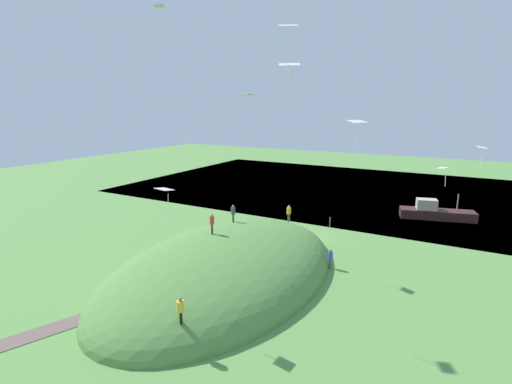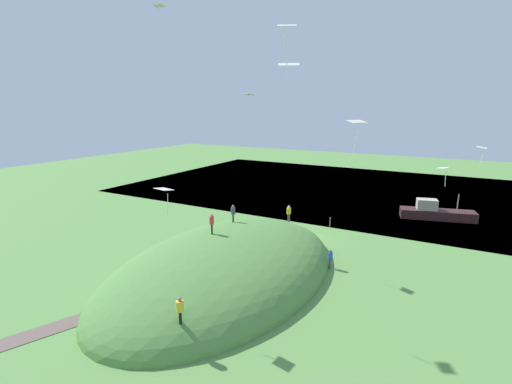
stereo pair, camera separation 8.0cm
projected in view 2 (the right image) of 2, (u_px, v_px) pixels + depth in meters
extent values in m
plane|color=#5A8E44|center=(305.00, 239.00, 40.94)|extent=(160.00, 160.00, 0.00)
cube|color=navy|center=(366.00, 191.00, 64.97)|extent=(45.74, 80.00, 0.40)
ellipsoid|color=#53863F|center=(226.00, 274.00, 32.48)|extent=(26.50, 16.12, 6.80)
cube|color=#68554E|center=(6.00, 344.00, 22.83)|extent=(13.01, 6.33, 0.04)
cube|color=#3A201F|center=(437.00, 214.00, 48.22)|extent=(4.39, 9.20, 1.17)
cube|color=#BAA995|center=(427.00, 204.00, 48.27)|extent=(2.14, 2.73, 1.33)
cylinder|color=gray|center=(458.00, 203.00, 47.29)|extent=(0.14, 0.14, 2.19)
cube|color=black|center=(212.00, 229.00, 32.34)|extent=(0.24, 0.20, 0.88)
cylinder|color=red|center=(212.00, 220.00, 32.16)|extent=(0.52, 0.52, 0.70)
sphere|color=tan|center=(212.00, 215.00, 32.06)|extent=(0.26, 0.26, 0.26)
cube|color=black|center=(180.00, 317.00, 21.89)|extent=(0.28, 0.24, 0.80)
cylinder|color=gold|center=(180.00, 306.00, 21.73)|extent=(0.62, 0.62, 0.63)
sphere|color=#9A6657|center=(179.00, 299.00, 21.63)|extent=(0.24, 0.24, 0.24)
cube|color=brown|center=(289.00, 218.00, 40.06)|extent=(0.19, 0.27, 0.85)
cylinder|color=gold|center=(289.00, 211.00, 39.89)|extent=(0.55, 0.55, 0.67)
sphere|color=beige|center=(289.00, 207.00, 39.79)|extent=(0.25, 0.25, 0.25)
cube|color=#353A2B|center=(233.00, 218.00, 36.63)|extent=(0.26, 0.20, 0.82)
cylinder|color=#3C434F|center=(233.00, 211.00, 36.46)|extent=(0.54, 0.54, 0.65)
sphere|color=#A76B57|center=(233.00, 206.00, 36.37)|extent=(0.25, 0.25, 0.25)
cube|color=#5D5249|center=(330.00, 264.00, 33.48)|extent=(0.24, 0.15, 0.83)
cylinder|color=blue|center=(330.00, 256.00, 33.31)|extent=(0.46, 0.46, 0.66)
sphere|color=brown|center=(331.00, 251.00, 33.21)|extent=(0.25, 0.25, 0.25)
cube|color=silver|center=(159.00, 6.00, 27.21)|extent=(1.13, 0.99, 0.14)
cylinder|color=silver|center=(159.00, 20.00, 27.47)|extent=(0.25, 0.15, 1.45)
cube|color=silver|center=(357.00, 122.00, 23.38)|extent=(1.38, 1.29, 0.17)
cylinder|color=silver|center=(356.00, 141.00, 23.67)|extent=(0.05, 0.29, 1.79)
cube|color=white|center=(443.00, 168.00, 30.34)|extent=(1.17, 1.00, 0.11)
cylinder|color=white|center=(445.00, 179.00, 30.32)|extent=(0.04, 0.10, 1.23)
cube|color=white|center=(287.00, 26.00, 14.38)|extent=(0.78, 0.88, 0.18)
cylinder|color=white|center=(286.00, 54.00, 14.50)|extent=(0.04, 0.25, 1.74)
cube|color=silver|center=(164.00, 189.00, 23.80)|extent=(1.01, 1.28, 0.13)
cylinder|color=silver|center=(168.00, 204.00, 24.01)|extent=(0.17, 0.06, 1.31)
cube|color=silver|center=(289.00, 64.00, 19.85)|extent=(1.14, 1.32, 0.23)
cylinder|color=silver|center=(291.00, 77.00, 19.68)|extent=(0.09, 0.06, 0.81)
cube|color=white|center=(249.00, 94.00, 34.04)|extent=(1.05, 1.21, 0.16)
cylinder|color=white|center=(247.00, 105.00, 34.33)|extent=(0.20, 0.19, 1.28)
cube|color=silver|center=(482.00, 148.00, 25.10)|extent=(0.94, 0.68, 0.12)
cylinder|color=silver|center=(481.00, 160.00, 25.19)|extent=(0.20, 0.16, 1.20)
cylinder|color=brown|center=(330.00, 222.00, 44.90)|extent=(0.14, 0.14, 1.22)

